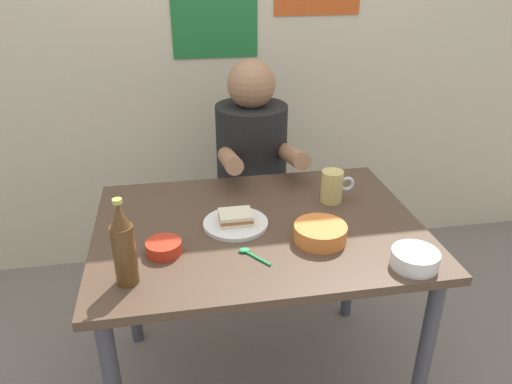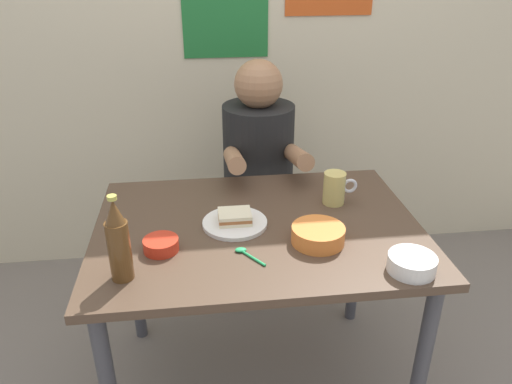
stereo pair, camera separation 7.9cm
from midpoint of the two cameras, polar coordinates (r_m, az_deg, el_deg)
name	(u,v)px [view 2 (the right image)]	position (r m, az deg, el deg)	size (l,w,h in m)	color
ground_plane	(258,382)	(2.14, 1.31, -21.26)	(6.00, 6.00, 0.00)	slate
wall_back	(231,14)	(2.50, -2.02, 19.98)	(4.40, 0.09, 2.60)	beige
dining_table	(258,248)	(1.72, 1.53, -6.55)	(1.10, 0.80, 0.74)	#4C3828
stool	(258,228)	(2.41, 1.19, -4.28)	(0.34, 0.34, 0.45)	#4C4C51
person_seated	(259,150)	(2.22, 1.34, 4.87)	(0.33, 0.56, 0.72)	black
plate_orange	(235,223)	(1.66, -1.12, -3.65)	(0.22, 0.22, 0.01)	silver
sandwich	(235,217)	(1.65, -1.13, -2.90)	(0.11, 0.09, 0.04)	beige
beer_mug	(335,188)	(1.81, 10.41, 0.44)	(0.13, 0.08, 0.12)	#D1BC66
beer_bottle	(118,242)	(1.39, -14.18, -5.71)	(0.06, 0.06, 0.26)	#593819
sauce_bowl_chili	(161,244)	(1.54, -9.58, -6.04)	(0.11, 0.11, 0.04)	red
soup_bowl_orange	(318,234)	(1.57, 8.68, -4.88)	(0.17, 0.17, 0.05)	orange
rice_bowl_white	(412,263)	(1.51, 19.15, -7.82)	(0.14, 0.14, 0.05)	silver
spoon	(246,253)	(1.51, 0.28, -7.15)	(0.09, 0.10, 0.01)	#26A559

